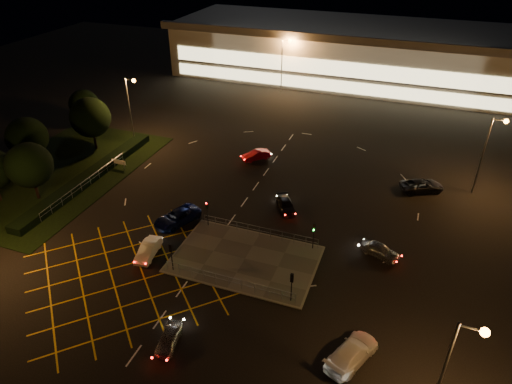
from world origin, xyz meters
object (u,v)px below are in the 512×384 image
(signal_ne, at_px, (314,231))
(car_circ_red, at_px, (256,155))
(signal_nw, at_px, (207,208))
(car_approach_white, at_px, (352,353))
(car_queue_white, at_px, (148,250))
(car_near_silver, at_px, (169,338))
(signal_se, at_px, (292,282))
(car_left_blue, at_px, (177,217))
(signal_sw, at_px, (171,252))
(car_right_silver, at_px, (380,250))
(car_east_grey, at_px, (422,186))
(car_far_dkgrey, at_px, (286,205))

(signal_ne, bearing_deg, car_circ_red, 126.40)
(signal_nw, height_order, car_approach_white, signal_nw)
(car_queue_white, height_order, car_approach_white, car_approach_white)
(car_near_silver, bearing_deg, car_approach_white, 4.21)
(signal_se, bearing_deg, car_left_blue, -25.36)
(signal_sw, bearing_deg, signal_nw, -90.00)
(car_queue_white, height_order, car_right_silver, car_right_silver)
(signal_nw, xyz_separation_m, car_approach_white, (18.23, -12.39, -1.58))
(car_near_silver, bearing_deg, car_left_blue, 106.29)
(signal_nw, bearing_deg, car_approach_white, -34.19)
(signal_ne, distance_m, car_east_grey, 19.03)
(car_approach_white, bearing_deg, car_circ_red, -33.57)
(car_left_blue, bearing_deg, signal_nw, 32.90)
(car_right_silver, bearing_deg, signal_sw, 136.54)
(signal_se, relative_size, signal_ne, 1.00)
(car_queue_white, bearing_deg, signal_nw, 54.25)
(car_queue_white, bearing_deg, car_circ_red, 74.60)
(signal_se, distance_m, car_left_blue, 17.23)
(signal_se, bearing_deg, car_near_silver, 45.11)
(signal_se, xyz_separation_m, car_near_silver, (-7.95, -7.98, -1.75))
(car_queue_white, bearing_deg, car_right_silver, 11.70)
(signal_ne, bearing_deg, car_far_dkgrey, 127.91)
(signal_se, xyz_separation_m, signal_nw, (-12.00, 7.99, 0.00))
(signal_ne, bearing_deg, car_right_silver, 11.30)
(car_right_silver, bearing_deg, car_approach_white, -161.76)
(car_near_silver, distance_m, car_east_grey, 36.75)
(signal_sw, bearing_deg, car_far_dkgrey, -116.87)
(signal_se, height_order, car_near_silver, signal_se)
(car_circ_red, relative_size, car_east_grey, 0.76)
(car_far_dkgrey, relative_size, car_right_silver, 1.03)
(car_near_silver, xyz_separation_m, car_circ_red, (-4.61, 32.99, 0.06))
(car_near_silver, xyz_separation_m, car_right_silver, (14.60, 17.29, 0.08))
(signal_se, bearing_deg, car_approach_white, 144.78)
(car_far_dkgrey, relative_size, car_approach_white, 0.77)
(signal_sw, height_order, signal_nw, same)
(signal_se, distance_m, car_approach_white, 7.79)
(signal_ne, height_order, car_circ_red, signal_ne)
(signal_sw, relative_size, car_circ_red, 0.77)
(signal_sw, bearing_deg, car_near_silver, 116.95)
(signal_ne, relative_size, car_left_blue, 0.57)
(car_left_blue, xyz_separation_m, car_approach_white, (21.73, -11.74, 0.02))
(car_left_blue, height_order, car_circ_red, car_left_blue)
(signal_ne, bearing_deg, car_east_grey, 58.30)
(car_right_silver, bearing_deg, car_queue_white, 130.03)
(signal_sw, relative_size, signal_se, 1.00)
(car_near_silver, height_order, car_queue_white, car_queue_white)
(car_right_silver, height_order, car_circ_red, car_right_silver)
(signal_sw, distance_m, signal_ne, 14.41)
(car_queue_white, distance_m, car_approach_white, 22.45)
(signal_ne, relative_size, car_right_silver, 0.77)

